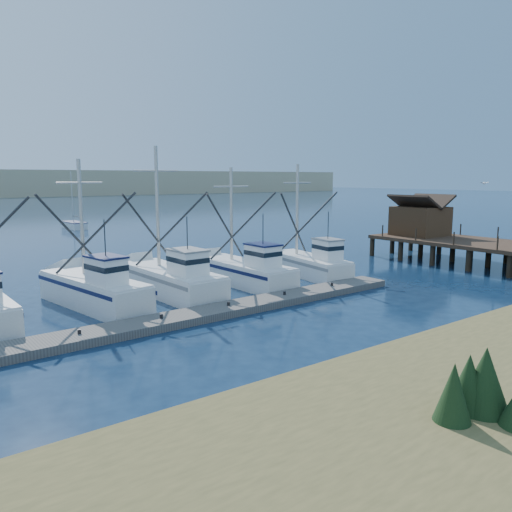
{
  "coord_description": "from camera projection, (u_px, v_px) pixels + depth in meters",
  "views": [
    {
      "loc": [
        -17.41,
        -15.37,
        7.22
      ],
      "look_at": [
        -0.05,
        8.0,
        2.62
      ],
      "focal_mm": 35.0,
      "sensor_mm": 36.0,
      "label": 1
    }
  ],
  "objects": [
    {
      "name": "ground",
      "position": [
        358.0,
        332.0,
        23.57
      ],
      "size": [
        500.0,
        500.0,
        0.0
      ],
      "primitive_type": "plane",
      "color": "#0C1E37",
      "rests_on": "ground"
    },
    {
      "name": "shore_bank",
      "position": [
        456.0,
        477.0,
        10.8
      ],
      "size": [
        40.0,
        10.0,
        1.6
      ],
      "primitive_type": "cube",
      "color": "#4C422D",
      "rests_on": "ground"
    },
    {
      "name": "floating_dock",
      "position": [
        179.0,
        319.0,
        25.03
      ],
      "size": [
        30.18,
        2.7,
        0.4
      ],
      "primitive_type": "cube",
      "rotation": [
        0.0,
        0.0,
        0.02
      ],
      "color": "#615C56",
      "rests_on": "ground"
    },
    {
      "name": "timber_pier",
      "position": [
        455.0,
        232.0,
        42.53
      ],
      "size": [
        7.0,
        20.0,
        8.0
      ],
      "color": "black",
      "rests_on": "ground"
    },
    {
      "name": "trawler_fleet",
      "position": [
        142.0,
        285.0,
        29.19
      ],
      "size": [
        29.82,
        9.11,
        9.15
      ],
      "color": "white",
      "rests_on": "ground"
    },
    {
      "name": "sailboat_near",
      "position": [
        74.0,
        225.0,
        70.79
      ],
      "size": [
        2.23,
        5.24,
        8.1
      ],
      "rotation": [
        0.0,
        0.0,
        0.06
      ],
      "color": "white",
      "rests_on": "ground"
    },
    {
      "name": "flying_gull",
      "position": [
        484.0,
        183.0,
        38.07
      ],
      "size": [
        1.1,
        0.2,
        0.2
      ],
      "color": "white",
      "rests_on": "ground"
    }
  ]
}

